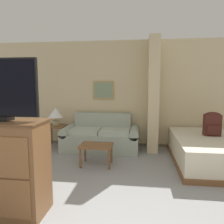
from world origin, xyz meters
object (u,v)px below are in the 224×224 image
object	(u,v)px
couch	(101,137)
table_lamp	(55,114)
backpack	(212,123)
tv_dresser	(4,168)
bed	(217,150)
coffee_table	(96,148)

from	to	relation	value
couch	table_lamp	distance (m)	1.25
couch	backpack	bearing A→B (deg)	-11.40
couch	tv_dresser	size ratio (longest dim) A/B	1.58
tv_dresser	backpack	xyz separation A→B (m)	(3.03, 2.22, 0.20)
tv_dresser	backpack	distance (m)	3.76
table_lamp	bed	distance (m)	3.66
backpack	couch	bearing A→B (deg)	168.60
coffee_table	backpack	xyz separation A→B (m)	(2.25, 0.56, 0.42)
coffee_table	bed	world-z (taller)	bed
coffee_table	tv_dresser	distance (m)	1.85
coffee_table	table_lamp	world-z (taller)	table_lamp
tv_dresser	bed	world-z (taller)	tv_dresser
table_lamp	backpack	distance (m)	3.52
backpack	table_lamp	bearing A→B (deg)	171.43
tv_dresser	bed	distance (m)	3.74
tv_dresser	bed	xyz separation A→B (m)	(3.11, 2.06, -0.30)
coffee_table	table_lamp	distance (m)	1.71
coffee_table	backpack	bearing A→B (deg)	13.90
bed	table_lamp	bearing A→B (deg)	169.06
couch	table_lamp	bearing A→B (deg)	177.45
table_lamp	tv_dresser	distance (m)	2.79
couch	tv_dresser	bearing A→B (deg)	-104.17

